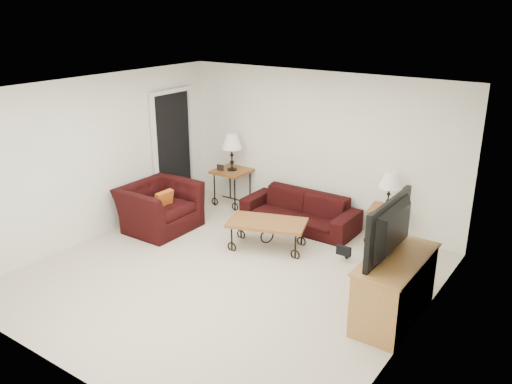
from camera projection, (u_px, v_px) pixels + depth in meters
ground at (227, 275)px, 7.20m from camera, size 5.00×5.00×0.00m
wall_back at (318, 148)px, 8.71m from camera, size 5.00×0.02×2.50m
wall_front at (57, 262)px, 4.85m from camera, size 5.00×0.02×2.50m
wall_left at (97, 158)px, 8.12m from camera, size 0.02×5.00×2.50m
wall_right at (416, 235)px, 5.43m from camera, size 0.02×5.00×2.50m
ceiling at (223, 91)px, 6.36m from camera, size 5.00×5.00×0.00m
doorway at (173, 150)px, 9.46m from camera, size 0.08×0.94×2.04m
sofa at (300, 210)px, 8.69m from camera, size 1.93×0.75×0.56m
side_table_left at (232, 187)px, 9.63m from camera, size 0.61×0.61×0.66m
side_table_right at (386, 226)px, 8.06m from camera, size 0.60×0.60×0.57m
lamp_left at (232, 152)px, 9.41m from camera, size 0.38×0.38×0.66m
lamp_right at (389, 191)px, 7.87m from camera, size 0.37×0.37×0.57m
photo_frame_left at (220, 168)px, 9.47m from camera, size 0.13×0.04×0.11m
photo_frame_right at (393, 211)px, 7.75m from camera, size 0.11×0.02×0.10m
coffee_table at (267, 235)px, 7.94m from camera, size 1.29×0.97×0.43m
armchair at (160, 207)px, 8.58m from camera, size 1.01×1.15×0.75m
throw_pillow at (164, 201)px, 8.41m from camera, size 0.09×0.34×0.34m
tv_stand at (394, 288)px, 6.09m from camera, size 0.54×1.31×0.78m
television at (399, 230)px, 5.86m from camera, size 0.15×1.17×0.67m
backpack at (347, 245)px, 7.59m from camera, size 0.37×0.31×0.43m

